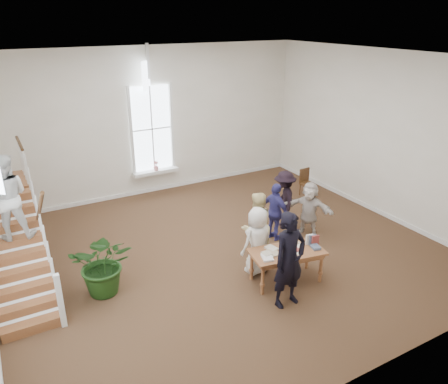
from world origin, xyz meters
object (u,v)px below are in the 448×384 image
woman_cluster_b (284,200)px  side_chair (306,181)px  police_officer (289,260)px  floor_plant (104,263)px  person_yellow (256,227)px  woman_cluster_a (276,212)px  elderly_woman (257,241)px  woman_cluster_c (309,209)px  library_table (286,254)px

woman_cluster_b → side_chair: 2.42m
police_officer → floor_plant: size_ratio=1.44×
person_yellow → floor_plant: person_yellow is taller
woman_cluster_a → side_chair: bearing=-63.4°
elderly_woman → woman_cluster_b: woman_cluster_b is taller
woman_cluster_a → woman_cluster_b: size_ratio=0.95×
side_chair → floor_plant: bearing=-164.7°
woman_cluster_a → elderly_woman: bearing=120.4°
police_officer → floor_plant: police_officer is taller
person_yellow → woman_cluster_c: (1.84, 0.36, -0.11)m
elderly_woman → woman_cluster_c: size_ratio=1.08×
library_table → elderly_woman: 0.70m
elderly_woman → floor_plant: bearing=-23.8°
person_yellow → side_chair: (3.47, 2.45, -0.35)m
library_table → woman_cluster_c: (1.80, 1.46, 0.07)m
person_yellow → police_officer: bearing=71.0°
woman_cluster_a → side_chair: size_ratio=1.72×
elderly_woman → person_yellow: person_yellow is taller
library_table → floor_plant: 3.75m
floor_plant → library_table: bearing=-22.9°
person_yellow → woman_cluster_a: person_yellow is taller
woman_cluster_c → side_chair: (1.63, 2.09, -0.24)m
person_yellow → floor_plant: size_ratio=1.20×
library_table → side_chair: size_ratio=1.91×
library_table → police_officer: size_ratio=0.85×
elderly_woman → person_yellow: 0.59m
side_chair → woman_cluster_a: bearing=-144.8°
woman_cluster_a → floor_plant: bearing=82.4°
elderly_woman → side_chair: bearing=-150.3°
library_table → woman_cluster_b: 2.59m
police_officer → woman_cluster_a: police_officer is taller
library_table → police_officer: bearing=-114.4°
library_table → floor_plant: bearing=166.8°
person_yellow → floor_plant: (-3.41, 0.36, -0.14)m
elderly_woman → woman_cluster_a: (1.24, 1.06, -0.03)m
police_officer → floor_plant: bearing=141.1°
woman_cluster_b → woman_cluster_c: size_ratio=1.10×
elderly_woman → side_chair: elderly_woman is taller
elderly_woman → side_chair: 4.79m
library_table → woman_cluster_c: 2.31m
library_table → person_yellow: 1.11m
police_officer → floor_plant: (-3.01, 2.11, -0.30)m
woman_cluster_b → elderly_woman: bearing=-23.9°
person_yellow → woman_cluster_b: size_ratio=1.04×
police_officer → side_chair: police_officer is taller
elderly_woman → woman_cluster_b: (1.84, 1.51, 0.01)m
person_yellow → library_table: bearing=86.1°
elderly_woman → woman_cluster_b: size_ratio=0.98×
woman_cluster_a → police_officer: bearing=139.8°
person_yellow → woman_cluster_a: (0.94, 0.56, -0.08)m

